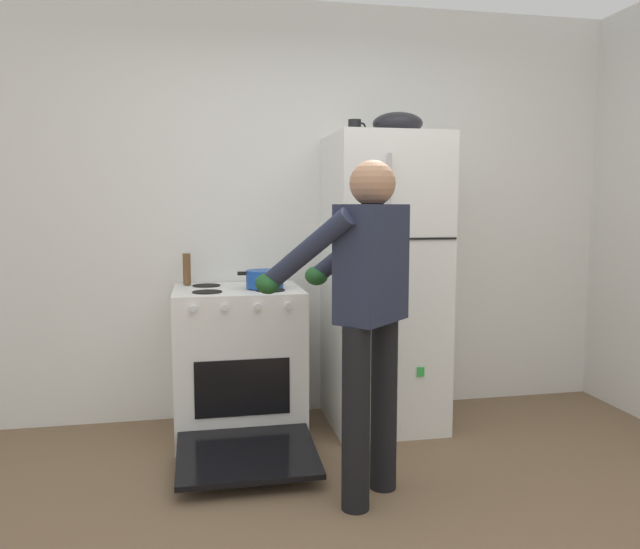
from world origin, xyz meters
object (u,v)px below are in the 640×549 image
Objects in this scene: person_cook at (363,299)px; refrigerator at (383,282)px; pepper_mill at (187,269)px; mixing_bowl at (398,124)px; stove_range at (239,363)px; coffee_mug at (355,127)px; red_pot at (265,279)px.

refrigerator is at bearing 67.67° from person_cook.
pepper_mill is 1.59m from mixing_bowl.
stove_range is at bearing -178.97° from mixing_bowl.
stove_range is at bearing -174.75° from coffee_mug.
stove_range is at bearing 119.38° from person_cook.
red_pot is 1.09m from coffee_mug.
pepper_mill is (-0.82, 1.15, 0.04)m from person_cook.
refrigerator is at bearing 1.10° from stove_range.
mixing_bowl reaches higher than stove_range.
coffee_mug is at bearing -8.23° from pepper_mill.
person_cook is 1.37m from coffee_mug.
pepper_mill is at bearing 151.48° from red_pot.
mixing_bowl is at bearing 0.21° from refrigerator.
stove_range is at bearing -35.98° from pepper_mill.
coffee_mug reaches higher than refrigerator.
coffee_mug is 0.58× the size of pepper_mill.
refrigerator is 5.93× the size of mixing_bowl.
coffee_mug reaches higher than stove_range.
refrigerator reaches higher than pepper_mill.
pepper_mill is (-0.30, 0.22, 0.56)m from stove_range.
pepper_mill is at bearing 144.02° from stove_range.
person_cook reaches higher than pepper_mill.
coffee_mug is at bearing 9.82° from red_pot.
person_cook is (0.52, -0.93, 0.52)m from stove_range.
person_cook is at bearing -54.35° from pepper_mill.
pepper_mill is (-0.46, 0.25, 0.04)m from red_pot.
red_pot reaches higher than stove_range.
red_pot is at bearing -28.52° from pepper_mill.
pepper_mill is at bearing 171.77° from coffee_mug.
refrigerator is 1.23m from pepper_mill.
coffee_mug is 0.26m from mixing_bowl.
mixing_bowl reaches higher than person_cook.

